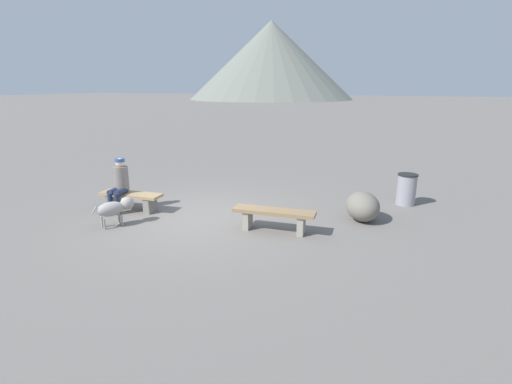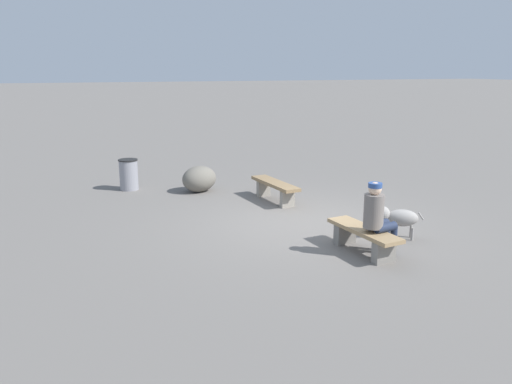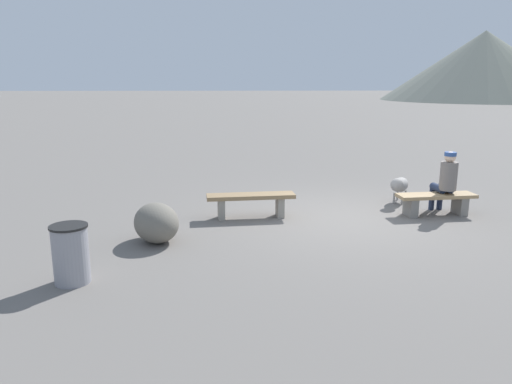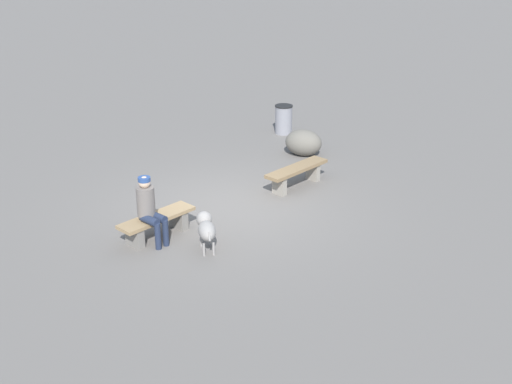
% 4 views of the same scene
% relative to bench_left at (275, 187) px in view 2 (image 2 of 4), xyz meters
% --- Properties ---
extents(ground, '(210.00, 210.00, 0.06)m').
position_rel_bench_left_xyz_m(ground, '(1.81, -0.12, -0.37)').
color(ground, slate).
extents(bench_left, '(1.72, 0.54, 0.47)m').
position_rel_bench_left_xyz_m(bench_left, '(0.00, 0.00, 0.00)').
color(bench_left, gray).
rests_on(bench_left, ground).
extents(bench_right, '(1.56, 0.57, 0.42)m').
position_rel_bench_left_xyz_m(bench_right, '(3.63, 0.04, -0.05)').
color(bench_right, gray).
rests_on(bench_right, ground).
extents(seated_person, '(0.38, 0.61, 1.26)m').
position_rel_bench_left_xyz_m(seated_person, '(3.84, 0.14, 0.38)').
color(seated_person, slate).
rests_on(seated_person, ground).
extents(dog, '(0.59, 0.80, 0.60)m').
position_rel_bench_left_xyz_m(dog, '(3.22, 0.99, 0.07)').
color(dog, gray).
rests_on(dog, ground).
extents(trash_bin, '(0.49, 0.49, 0.78)m').
position_rel_bench_left_xyz_m(trash_bin, '(-2.44, -2.99, 0.06)').
color(trash_bin, gray).
rests_on(trash_bin, ground).
extents(boulder, '(1.03, 1.14, 0.65)m').
position_rel_bench_left_xyz_m(boulder, '(-1.59, -1.38, -0.01)').
color(boulder, '#6B665B').
rests_on(boulder, ground).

